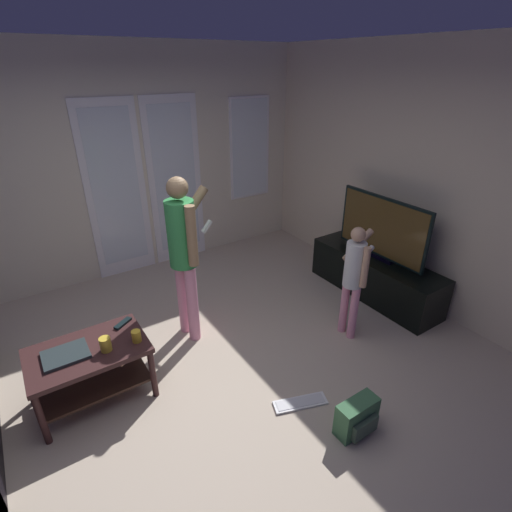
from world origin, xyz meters
TOP-DOWN VIEW (x-y plane):
  - ground_plane at (0.00, 0.00)m, footprint 5.40×5.05m
  - wall_back_with_doors at (0.09, 2.49)m, footprint 5.40×0.09m
  - wall_right_plain at (2.67, 0.00)m, footprint 0.06×5.05m
  - coffee_table at (-0.80, 0.42)m, footprint 0.88×0.57m
  - tv_stand at (2.34, 0.26)m, footprint 0.48×1.62m
  - flat_screen_tv at (2.33, 0.26)m, footprint 0.08×1.15m
  - person_adult at (0.21, 0.76)m, footprint 0.55×0.49m
  - person_child at (1.53, -0.11)m, footprint 0.49×0.32m
  - backpack at (0.73, -1.00)m, footprint 0.33×0.18m
  - loose_keyboard at (0.55, -0.57)m, footprint 0.46×0.27m
  - laptop_closed at (-0.95, 0.42)m, footprint 0.33×0.26m
  - cup_near_edge at (-0.44, 0.30)m, footprint 0.07×0.07m
  - cup_by_laptop at (-0.68, 0.32)m, footprint 0.09×0.09m
  - tv_remote_black at (-0.47, 0.58)m, footprint 0.17×0.13m

SIDE VIEW (x-z plane):
  - ground_plane at x=0.00m, z-range -0.02..0.00m
  - loose_keyboard at x=0.55m, z-range 0.00..0.02m
  - backpack at x=0.73m, z-range 0.00..0.28m
  - tv_stand at x=2.34m, z-range 0.00..0.48m
  - coffee_table at x=-0.80m, z-range 0.11..0.61m
  - tv_remote_black at x=-0.47m, z-range 0.50..0.52m
  - laptop_closed at x=-0.95m, z-range 0.50..0.52m
  - cup_near_edge at x=-0.44m, z-range 0.50..0.60m
  - cup_by_laptop at x=-0.68m, z-range 0.50..0.61m
  - person_child at x=1.53m, z-range 0.12..1.29m
  - flat_screen_tv at x=2.33m, z-range 0.49..1.20m
  - person_adult at x=0.21m, z-range 0.16..1.79m
  - wall_back_with_doors at x=0.09m, z-range -0.04..2.72m
  - wall_right_plain at x=2.67m, z-range 0.00..2.73m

